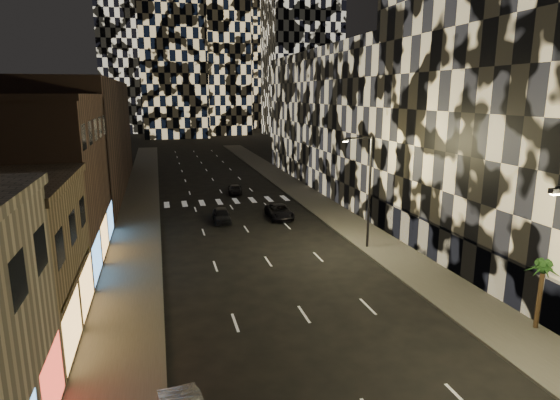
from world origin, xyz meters
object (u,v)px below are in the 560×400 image
car_dark_rightlane (279,212)px  car_dark_midlane (222,215)px  streetlight_far (367,184)px  car_dark_oncoming (235,189)px  palm_tree (543,272)px

car_dark_rightlane → car_dark_midlane: bearing=-179.1°
streetlight_far → car_dark_oncoming: size_ratio=2.24×
car_dark_rightlane → palm_tree: bearing=-72.4°
streetlight_far → car_dark_rightlane: 12.72m
car_dark_oncoming → car_dark_rightlane: 13.43m
car_dark_oncoming → palm_tree: size_ratio=1.05×
car_dark_midlane → streetlight_far: bearing=-45.2°
car_dark_midlane → car_dark_rightlane: size_ratio=0.83×
car_dark_midlane → palm_tree: bearing=-60.7°
car_dark_midlane → palm_tree: size_ratio=1.07×
streetlight_far → car_dark_midlane: (-10.25, 11.06, -4.65)m
car_dark_rightlane → streetlight_far: bearing=-67.0°
car_dark_oncoming → car_dark_rightlane: bearing=107.1°
car_dark_rightlane → palm_tree: 27.07m
streetlight_far → car_dark_rightlane: size_ratio=1.82×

